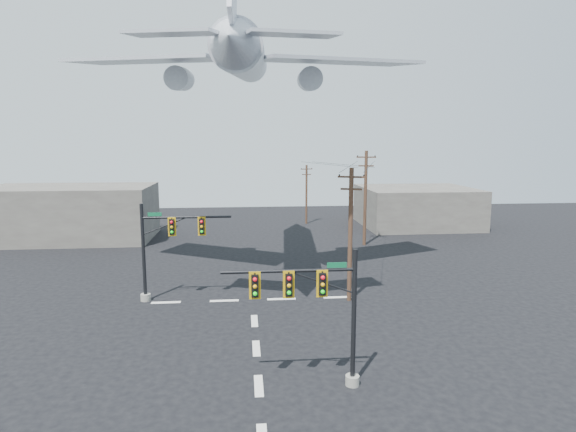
{
  "coord_description": "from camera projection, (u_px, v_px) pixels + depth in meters",
  "views": [
    {
      "loc": [
        -0.57,
        -20.46,
        11.05
      ],
      "look_at": [
        1.81,
        5.0,
        7.03
      ],
      "focal_mm": 30.0,
      "sensor_mm": 36.0,
      "label": 1
    }
  ],
  "objects": [
    {
      "name": "signal_mast_near",
      "position": [
        321.0,
        311.0,
        21.22
      ],
      "size": [
        6.18,
        0.7,
        6.36
      ],
      "color": "gray",
      "rests_on": "ground"
    },
    {
      "name": "utility_pole_b",
      "position": [
        365.0,
        196.0,
        50.66
      ],
      "size": [
        2.03,
        0.42,
        10.02
      ],
      "rotation": [
        0.0,
        0.0,
        -0.14
      ],
      "color": "#4A2F1F",
      "rests_on": "ground"
    },
    {
      "name": "power_lines",
      "position": [
        346.0,
        165.0,
        48.04
      ],
      "size": [
        7.31,
        31.44,
        0.68
      ],
      "color": "black"
    },
    {
      "name": "utility_pole_c",
      "position": [
        306.0,
        193.0,
        64.02
      ],
      "size": [
        1.6,
        0.42,
        7.86
      ],
      "rotation": [
        0.0,
        0.0,
        0.19
      ],
      "color": "#4A2F1F",
      "rests_on": "ground"
    },
    {
      "name": "airliner",
      "position": [
        245.0,
        59.0,
        37.57
      ],
      "size": [
        28.28,
        29.77,
        7.71
      ],
      "rotation": [
        0.0,
        -0.09,
        1.51
      ],
      "color": "silver"
    },
    {
      "name": "building_right",
      "position": [
        417.0,
        207.0,
        62.88
      ],
      "size": [
        14.0,
        12.0,
        5.0
      ],
      "primitive_type": "cube",
      "color": "#66625A",
      "rests_on": "ground"
    },
    {
      "name": "utility_pole_a",
      "position": [
        350.0,
        232.0,
        32.88
      ],
      "size": [
        1.79,
        0.73,
        9.25
      ],
      "rotation": [
        0.0,
        0.0,
        -0.34
      ],
      "color": "#4A2F1F",
      "rests_on": "ground"
    },
    {
      "name": "signal_mast_far",
      "position": [
        163.0,
        249.0,
        33.05
      ],
      "size": [
        6.37,
        0.75,
        6.83
      ],
      "color": "gray",
      "rests_on": "ground"
    },
    {
      "name": "lane_markings",
      "position": [
        256.0,
        338.0,
        27.14
      ],
      "size": [
        14.0,
        21.2,
        0.01
      ],
      "color": "silver",
      "rests_on": "ground"
    },
    {
      "name": "building_left",
      "position": [
        70.0,
        213.0,
        54.01
      ],
      "size": [
        18.0,
        10.0,
        6.0
      ],
      "primitive_type": "cube",
      "color": "#66625A",
      "rests_on": "ground"
    },
    {
      "name": "ground",
      "position": [
        259.0,
        386.0,
        21.9
      ],
      "size": [
        120.0,
        120.0,
        0.0
      ],
      "primitive_type": "plane",
      "color": "black",
      "rests_on": "ground"
    }
  ]
}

